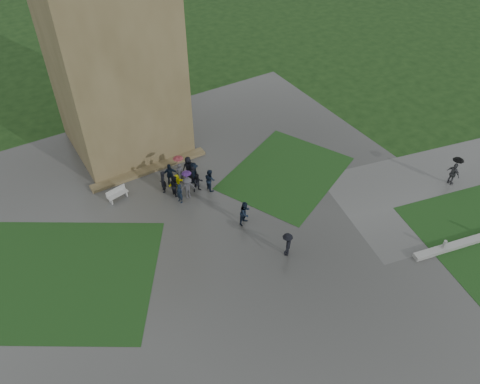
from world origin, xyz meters
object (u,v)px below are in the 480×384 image
bench (117,194)px  pedestrian_mid (245,213)px  pedestrian_near (287,244)px  pedestrian_path (454,171)px  tower (108,33)px

bench → pedestrian_mid: 9.17m
pedestrian_near → pedestrian_path: size_ratio=0.75×
pedestrian_path → pedestrian_near: bearing=177.2°
pedestrian_near → pedestrian_path: (14.08, -0.68, 0.30)m
pedestrian_mid → pedestrian_near: 3.71m
tower → pedestrian_near: size_ratio=10.48×
pedestrian_near → pedestrian_path: bearing=134.2°
pedestrian_mid → pedestrian_path: (14.79, -4.33, 0.28)m
bench → pedestrian_near: bearing=-68.0°
tower → pedestrian_path: tower is taller
tower → pedestrian_mid: (3.15, -12.83, -8.10)m
tower → pedestrian_near: tower is taller
pedestrian_mid → pedestrian_near: size_ratio=1.03×
bench → pedestrian_near: pedestrian_near is taller
pedestrian_mid → pedestrian_near: pedestrian_mid is taller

